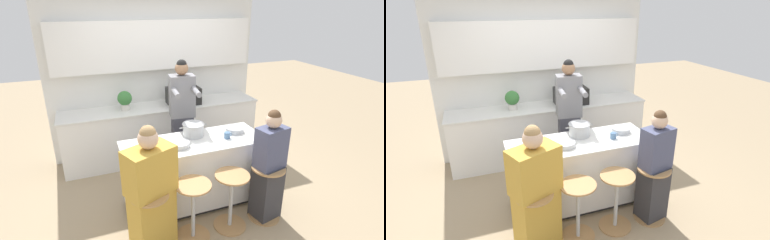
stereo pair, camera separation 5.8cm
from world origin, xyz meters
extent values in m
plane|color=tan|center=(0.00, 0.00, 0.00)|extent=(16.00, 16.00, 0.00)
cube|color=silver|center=(0.00, 1.73, 1.35)|extent=(3.44, 0.06, 2.70)
cube|color=white|center=(0.00, 1.62, 1.83)|extent=(3.16, 0.16, 0.75)
cube|color=white|center=(0.00, 1.40, 0.43)|extent=(3.16, 0.57, 0.87)
cube|color=silver|center=(0.00, 1.40, 0.88)|extent=(3.19, 0.60, 0.03)
cube|color=black|center=(0.00, 0.00, 0.03)|extent=(1.62, 0.53, 0.06)
cube|color=white|center=(0.00, 0.00, 0.46)|extent=(1.70, 0.61, 0.80)
cube|color=silver|center=(0.00, 0.00, 0.87)|extent=(1.74, 0.65, 0.03)
cylinder|color=#B7BABC|center=(-0.70, -0.59, 0.34)|extent=(0.04, 0.04, 0.65)
cylinder|color=tan|center=(-0.70, -0.59, 0.68)|extent=(0.39, 0.39, 0.02)
cylinder|color=tan|center=(-0.23, -0.58, 0.01)|extent=(0.38, 0.38, 0.01)
cylinder|color=#B7BABC|center=(-0.23, -0.58, 0.34)|extent=(0.04, 0.04, 0.65)
cylinder|color=tan|center=(-0.23, -0.58, 0.68)|extent=(0.39, 0.39, 0.02)
cylinder|color=tan|center=(0.23, -0.56, 0.01)|extent=(0.38, 0.38, 0.01)
cylinder|color=#B7BABC|center=(0.23, -0.56, 0.34)|extent=(0.04, 0.04, 0.65)
cylinder|color=tan|center=(0.23, -0.56, 0.68)|extent=(0.39, 0.39, 0.02)
cylinder|color=tan|center=(0.70, -0.57, 0.01)|extent=(0.38, 0.38, 0.01)
cylinder|color=#B7BABC|center=(0.70, -0.57, 0.34)|extent=(0.04, 0.04, 0.65)
cylinder|color=tan|center=(0.70, -0.57, 0.68)|extent=(0.39, 0.39, 0.02)
cube|color=#383842|center=(0.09, 0.68, 0.48)|extent=(0.31, 0.26, 0.96)
cube|color=slate|center=(0.09, 0.68, 1.25)|extent=(0.36, 0.26, 0.58)
cylinder|color=slate|center=(-0.08, 0.43, 1.38)|extent=(0.11, 0.33, 0.07)
cylinder|color=slate|center=(0.19, 0.40, 1.38)|extent=(0.11, 0.33, 0.07)
sphere|color=#936B4C|center=(0.09, 0.68, 1.63)|extent=(0.20, 0.20, 0.18)
sphere|color=black|center=(0.09, 0.68, 1.68)|extent=(0.16, 0.16, 0.14)
cube|color=gold|center=(-0.67, -0.55, 0.34)|extent=(0.51, 0.41, 0.69)
cube|color=gold|center=(-0.67, -0.55, 0.93)|extent=(0.55, 0.45, 0.48)
sphere|color=#DBB293|center=(-0.67, -0.55, 1.27)|extent=(0.26, 0.26, 0.20)
sphere|color=#A37F51|center=(-0.67, -0.55, 1.32)|extent=(0.21, 0.21, 0.16)
cube|color=#333338|center=(0.71, -0.55, 0.34)|extent=(0.35, 0.32, 0.69)
cube|color=#474C6B|center=(0.71, -0.55, 0.93)|extent=(0.38, 0.28, 0.48)
sphere|color=#DBB293|center=(0.71, -0.55, 1.26)|extent=(0.21, 0.21, 0.18)
sphere|color=#513823|center=(0.71, -0.55, 1.31)|extent=(0.17, 0.17, 0.14)
cylinder|color=#B7BABC|center=(0.05, 0.15, 0.96)|extent=(0.26, 0.26, 0.16)
cylinder|color=#B7BABC|center=(0.05, 0.15, 1.05)|extent=(0.28, 0.28, 0.01)
cylinder|color=#B7BABC|center=(-0.11, 0.15, 1.01)|extent=(0.05, 0.01, 0.01)
cylinder|color=#B7BABC|center=(0.20, 0.15, 1.01)|extent=(0.05, 0.01, 0.01)
cylinder|color=#B7BABC|center=(0.59, 0.07, 0.92)|extent=(0.24, 0.24, 0.06)
cylinder|color=#B7BABC|center=(-0.21, -0.08, 0.91)|extent=(0.23, 0.23, 0.06)
cylinder|color=#4C7099|center=(0.41, -0.07, 0.92)|extent=(0.08, 0.08, 0.08)
torus|color=#4C7099|center=(0.46, -0.07, 0.93)|extent=(0.04, 0.01, 0.04)
cube|color=black|center=(0.35, 1.36, 1.03)|extent=(0.52, 0.33, 0.27)
cube|color=black|center=(0.30, 1.19, 1.03)|extent=(0.32, 0.01, 0.21)
cube|color=black|center=(0.54, 1.19, 1.03)|extent=(0.09, 0.01, 0.22)
cylinder|color=beige|center=(-0.59, 1.40, 0.94)|extent=(0.14, 0.14, 0.09)
sphere|color=#387538|center=(-0.59, 1.40, 1.08)|extent=(0.22, 0.22, 0.22)
camera|label=1|loc=(-1.19, -3.04, 2.45)|focal=28.00mm
camera|label=2|loc=(-1.14, -3.06, 2.45)|focal=28.00mm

